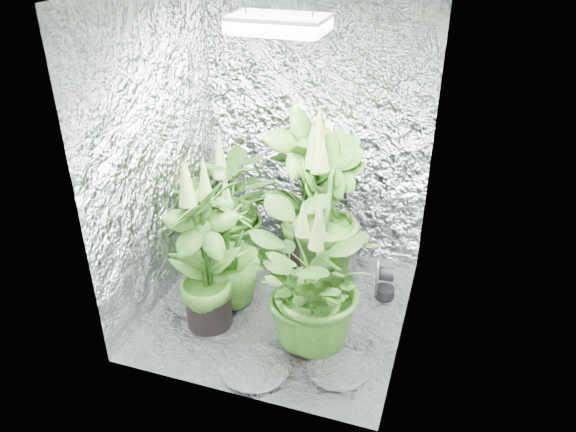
{
  "coord_description": "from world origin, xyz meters",
  "views": [
    {
      "loc": [
        0.98,
        -2.82,
        2.36
      ],
      "look_at": [
        0.05,
        0.0,
        0.71
      ],
      "focal_mm": 35.0,
      "sensor_mm": 36.0,
      "label": 1
    }
  ],
  "objects_px": {
    "grow_lamp": "(279,24)",
    "circulation_fan": "(381,279)",
    "plant_d": "(227,251)",
    "plant_f": "(205,255)",
    "plant_b": "(305,192)",
    "plant_a": "(227,205)",
    "plant_e": "(310,286)",
    "plant_c": "(326,214)"
  },
  "relations": [
    {
      "from": "grow_lamp",
      "to": "plant_f",
      "type": "relative_size",
      "value": 0.45
    },
    {
      "from": "plant_f",
      "to": "plant_b",
      "type": "bearing_deg",
      "value": 68.2
    },
    {
      "from": "grow_lamp",
      "to": "circulation_fan",
      "type": "distance_m",
      "value": 1.82
    },
    {
      "from": "plant_d",
      "to": "plant_b",
      "type": "bearing_deg",
      "value": 63.06
    },
    {
      "from": "grow_lamp",
      "to": "plant_c",
      "type": "relative_size",
      "value": 0.44
    },
    {
      "from": "plant_c",
      "to": "circulation_fan",
      "type": "distance_m",
      "value": 0.58
    },
    {
      "from": "plant_b",
      "to": "plant_d",
      "type": "relative_size",
      "value": 1.4
    },
    {
      "from": "grow_lamp",
      "to": "plant_a",
      "type": "height_order",
      "value": "grow_lamp"
    },
    {
      "from": "grow_lamp",
      "to": "plant_a",
      "type": "bearing_deg",
      "value": 142.3
    },
    {
      "from": "plant_d",
      "to": "plant_e",
      "type": "height_order",
      "value": "plant_e"
    },
    {
      "from": "plant_a",
      "to": "circulation_fan",
      "type": "bearing_deg",
      "value": -5.24
    },
    {
      "from": "plant_b",
      "to": "plant_f",
      "type": "xyz_separation_m",
      "value": [
        -0.36,
        -0.9,
        -0.06
      ]
    },
    {
      "from": "plant_b",
      "to": "plant_e",
      "type": "distance_m",
      "value": 0.96
    },
    {
      "from": "plant_c",
      "to": "circulation_fan",
      "type": "bearing_deg",
      "value": -12.28
    },
    {
      "from": "plant_f",
      "to": "plant_d",
      "type": "bearing_deg",
      "value": 83.49
    },
    {
      "from": "plant_c",
      "to": "circulation_fan",
      "type": "height_order",
      "value": "plant_c"
    },
    {
      "from": "plant_b",
      "to": "plant_e",
      "type": "xyz_separation_m",
      "value": [
        0.31,
        -0.9,
        -0.13
      ]
    },
    {
      "from": "plant_d",
      "to": "circulation_fan",
      "type": "height_order",
      "value": "plant_d"
    },
    {
      "from": "plant_b",
      "to": "plant_c",
      "type": "height_order",
      "value": "plant_b"
    },
    {
      "from": "grow_lamp",
      "to": "plant_f",
      "type": "distance_m",
      "value": 1.39
    },
    {
      "from": "plant_c",
      "to": "plant_f",
      "type": "bearing_deg",
      "value": -128.41
    },
    {
      "from": "plant_b",
      "to": "plant_d",
      "type": "distance_m",
      "value": 0.75
    },
    {
      "from": "grow_lamp",
      "to": "plant_b",
      "type": "height_order",
      "value": "grow_lamp"
    },
    {
      "from": "plant_c",
      "to": "plant_b",
      "type": "bearing_deg",
      "value": 137.64
    },
    {
      "from": "plant_d",
      "to": "grow_lamp",
      "type": "bearing_deg",
      "value": 7.11
    },
    {
      "from": "plant_d",
      "to": "plant_e",
      "type": "xyz_separation_m",
      "value": [
        0.64,
        -0.25,
        0.04
      ]
    },
    {
      "from": "plant_d",
      "to": "plant_f",
      "type": "xyz_separation_m",
      "value": [
        -0.03,
        -0.25,
        0.12
      ]
    },
    {
      "from": "plant_a",
      "to": "plant_d",
      "type": "distance_m",
      "value": 0.52
    },
    {
      "from": "plant_d",
      "to": "plant_f",
      "type": "bearing_deg",
      "value": -96.51
    },
    {
      "from": "plant_b",
      "to": "plant_c",
      "type": "distance_m",
      "value": 0.28
    },
    {
      "from": "plant_c",
      "to": "plant_d",
      "type": "xyz_separation_m",
      "value": [
        -0.53,
        -0.46,
        -0.12
      ]
    },
    {
      "from": "grow_lamp",
      "to": "plant_f",
      "type": "xyz_separation_m",
      "value": [
        -0.38,
        -0.29,
        -1.31
      ]
    },
    {
      "from": "plant_c",
      "to": "plant_d",
      "type": "height_order",
      "value": "plant_c"
    },
    {
      "from": "plant_b",
      "to": "plant_f",
      "type": "bearing_deg",
      "value": -111.8
    },
    {
      "from": "plant_f",
      "to": "plant_c",
      "type": "bearing_deg",
      "value": 51.59
    },
    {
      "from": "grow_lamp",
      "to": "plant_d",
      "type": "xyz_separation_m",
      "value": [
        -0.35,
        -0.04,
        -1.43
      ]
    },
    {
      "from": "plant_b",
      "to": "plant_f",
      "type": "height_order",
      "value": "plant_b"
    },
    {
      "from": "plant_c",
      "to": "circulation_fan",
      "type": "relative_size",
      "value": 3.34
    },
    {
      "from": "plant_e",
      "to": "plant_a",
      "type": "bearing_deg",
      "value": 139.16
    },
    {
      "from": "circulation_fan",
      "to": "plant_a",
      "type": "bearing_deg",
      "value": 167.78
    },
    {
      "from": "plant_d",
      "to": "plant_e",
      "type": "distance_m",
      "value": 0.69
    },
    {
      "from": "grow_lamp",
      "to": "circulation_fan",
      "type": "height_order",
      "value": "grow_lamp"
    }
  ]
}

